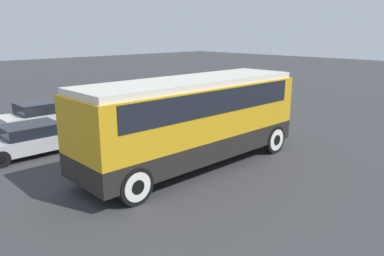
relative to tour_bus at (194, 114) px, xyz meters
The scene contains 5 objects.
ground_plane 1.99m from the tour_bus, behind, with size 120.00×120.00×0.00m, color #38383A.
tour_bus is the anchor object (origin of this frame).
parked_car_near 9.28m from the tour_bus, 102.09° to the left, with size 4.27×1.88×1.49m.
parked_car_mid 8.65m from the tour_bus, 75.38° to the left, with size 4.20×1.91×1.30m.
parked_car_far 6.90m from the tour_bus, 123.92° to the left, with size 4.13×1.89×1.28m.
Camera 1 is at (-9.19, -9.64, 4.94)m, focal length 35.00 mm.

